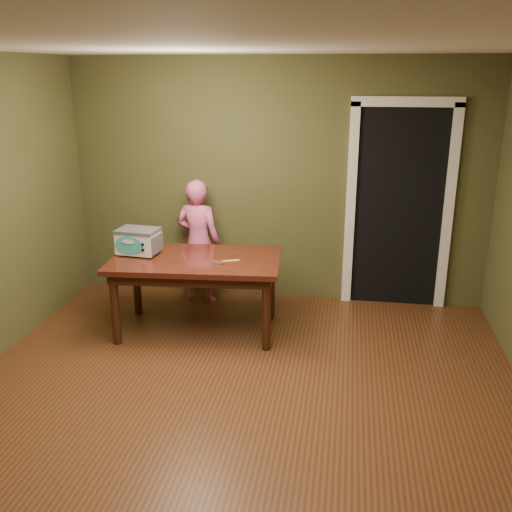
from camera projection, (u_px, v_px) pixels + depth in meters
The scene contains 8 objects.
floor at pixel (231, 420), 4.18m from camera, with size 5.00×5.00×0.00m, color #593319.
room_shell at pixel (227, 192), 3.65m from camera, with size 4.52×5.02×2.61m.
doorway at pixel (397, 203), 6.26m from camera, with size 1.10×0.66×2.25m.
dining_table at pixel (196, 268), 5.44m from camera, with size 1.66×1.02×0.75m.
toy_oven at pixel (138, 240), 5.48m from camera, with size 0.43×0.31×0.25m.
baking_pan at pixel (218, 263), 5.24m from camera, with size 0.10×0.10×0.02m.
spatula at pixel (230, 261), 5.32m from camera, with size 0.18×0.03×0.01m, color #D9CB5E.
child at pixel (198, 242), 6.16m from camera, with size 0.50×0.33×1.36m, color #D95990.
Camera 1 is at (0.77, -3.52, 2.45)m, focal length 40.00 mm.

